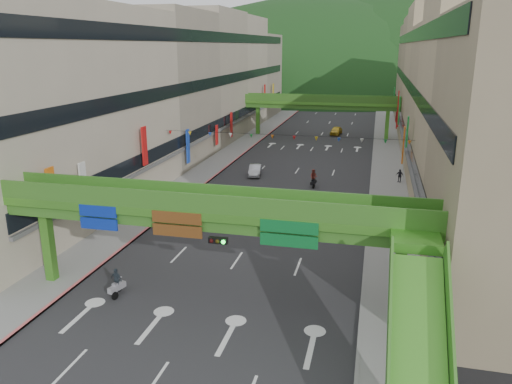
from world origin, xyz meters
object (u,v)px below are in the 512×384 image
Objects in this scene: scooter_rider_near at (203,217)px; scooter_rider_mid at (314,178)px; pedestrian_red at (416,294)px; car_yellow at (336,131)px; overpass_near at (220,225)px; car_silver at (255,170)px.

scooter_rider_near is 16.75m from scooter_rider_mid.
pedestrian_red is at bearing -69.59° from scooter_rider_mid.
scooter_rider_near is 0.49× the size of car_yellow.
overpass_near reaches higher than car_silver.
car_silver is (-7.49, 3.56, -0.39)m from scooter_rider_mid.
scooter_rider_near is 18.49m from car_silver.
scooter_rider_near is 19.62m from pedestrian_red.
scooter_rider_mid is at bearing -34.16° from car_silver.
overpass_near is 13.67× the size of scooter_rider_near.
pedestrian_red is (11.27, 2.62, -4.35)m from overpass_near.
scooter_rider_near is at bearing -92.76° from car_yellow.
scooter_rider_near reaches higher than pedestrian_red.
car_yellow is at bearing 68.56° from car_silver.
car_silver is (0.11, 18.48, -0.31)m from scooter_rider_near.
scooter_rider_mid is 34.86m from car_yellow.
overpass_near reaches higher than scooter_rider_mid.
overpass_near is at bearing -86.00° from car_yellow.
scooter_rider_mid reaches higher than car_yellow.
pedestrian_red is at bearing -68.26° from car_silver.
car_yellow is (1.55, 62.41, -4.49)m from overpass_near.
scooter_rider_near is at bearing -99.07° from car_silver.
car_yellow is (-0.43, 34.85, -0.33)m from scooter_rider_mid.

